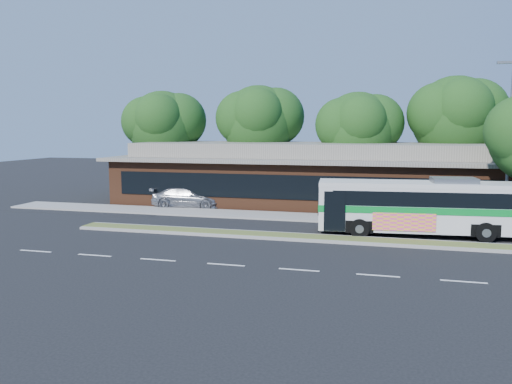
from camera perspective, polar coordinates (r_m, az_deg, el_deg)
ground at (r=24.55m, az=6.91°, el=-5.70°), size 120.00×120.00×0.00m
median_strip at (r=25.12m, az=7.10°, el=-5.24°), size 26.00×1.10×0.15m
sidewalk at (r=30.77m, az=8.52°, el=-2.99°), size 44.00×2.60×0.12m
parking_lot at (r=40.18m, az=-17.33°, el=-0.94°), size 14.00×12.00×0.01m
plaza_building at (r=37.00m, az=9.67°, el=1.93°), size 33.20×11.20×4.45m
lamp_post at (r=30.42m, az=26.91°, el=5.38°), size 0.93×0.18×9.07m
tree_bg_a at (r=42.72m, az=-10.01°, el=7.64°), size 6.47×5.80×8.63m
tree_bg_b at (r=41.04m, az=0.91°, el=8.15°), size 6.69×6.00×9.00m
tree_bg_c at (r=38.90m, az=12.13°, el=7.24°), size 6.24×5.60×8.26m
tree_bg_d at (r=40.24m, az=22.39°, el=8.03°), size 6.91×6.20×9.37m
transit_bus at (r=26.94m, az=18.87°, el=-1.24°), size 10.95×3.28×3.03m
sedan at (r=35.16m, az=-7.86°, el=-0.62°), size 5.12×2.50×1.44m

